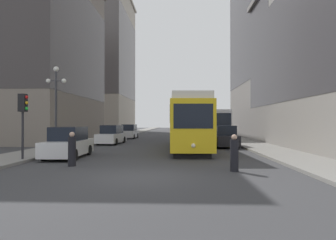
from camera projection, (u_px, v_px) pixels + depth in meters
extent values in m
plane|color=#38383A|center=(142.00, 177.00, 10.93)|extent=(200.00, 200.00, 0.00)
cube|color=gray|center=(127.00, 134.00, 51.23)|extent=(3.07, 120.00, 0.15)
cube|color=gray|center=(217.00, 134.00, 50.55)|extent=(3.07, 120.00, 0.15)
cube|color=black|center=(187.00, 147.00, 22.47)|extent=(2.59, 12.03, 0.35)
cube|color=gold|center=(187.00, 125.00, 22.48)|extent=(3.01, 13.08, 3.10)
cube|color=black|center=(187.00, 116.00, 22.48)|extent=(3.03, 12.57, 1.08)
cube|color=silver|center=(187.00, 102.00, 22.49)|extent=(2.80, 12.82, 0.44)
cube|color=black|center=(193.00, 116.00, 16.00)|extent=(2.21, 0.15, 1.40)
sphere|color=#F2EACC|center=(193.00, 146.00, 15.92)|extent=(0.24, 0.24, 0.24)
cube|color=black|center=(213.00, 138.00, 35.34)|extent=(2.22, 10.40, 0.35)
cube|color=silver|center=(213.00, 124.00, 35.35)|extent=(2.61, 11.31, 3.10)
cube|color=black|center=(213.00, 120.00, 35.35)|extent=(2.64, 10.86, 1.30)
cube|color=black|center=(220.00, 121.00, 29.73)|extent=(2.30, 0.09, 1.71)
cylinder|color=black|center=(120.00, 136.00, 36.03)|extent=(0.19, 0.64, 0.64)
cylinder|color=black|center=(125.00, 135.00, 38.75)|extent=(0.19, 0.64, 0.64)
cylinder|color=black|center=(134.00, 136.00, 35.92)|extent=(0.19, 0.64, 0.64)
cylinder|color=black|center=(137.00, 135.00, 38.64)|extent=(0.19, 0.64, 0.64)
cube|color=silver|center=(129.00, 134.00, 37.34)|extent=(1.89, 4.43, 0.84)
cube|color=black|center=(129.00, 127.00, 37.46)|extent=(1.63, 2.45, 0.80)
cylinder|color=black|center=(98.00, 142.00, 26.40)|extent=(0.21, 0.65, 0.64)
cylinder|color=black|center=(108.00, 140.00, 29.33)|extent=(0.21, 0.65, 0.64)
cylinder|color=black|center=(116.00, 142.00, 26.23)|extent=(0.21, 0.65, 0.64)
cylinder|color=black|center=(124.00, 140.00, 29.17)|extent=(0.21, 0.65, 0.64)
cube|color=silver|center=(112.00, 138.00, 27.78)|extent=(2.06, 4.85, 0.84)
cube|color=black|center=(112.00, 129.00, 27.91)|extent=(1.72, 2.70, 0.80)
cylinder|color=black|center=(231.00, 142.00, 25.61)|extent=(0.20, 0.65, 0.64)
cylinder|color=black|center=(238.00, 144.00, 22.92)|extent=(0.20, 0.65, 0.64)
cylinder|color=black|center=(212.00, 142.00, 25.62)|extent=(0.20, 0.65, 0.64)
cylinder|color=black|center=(217.00, 144.00, 22.92)|extent=(0.20, 0.65, 0.64)
cube|color=black|center=(224.00, 140.00, 24.27)|extent=(1.97, 4.42, 0.84)
cube|color=black|center=(224.00, 130.00, 24.17)|extent=(1.67, 2.45, 0.80)
cylinder|color=black|center=(43.00, 155.00, 15.63)|extent=(0.20, 0.65, 0.64)
cylinder|color=black|center=(63.00, 150.00, 18.40)|extent=(0.20, 0.65, 0.64)
cylinder|color=black|center=(75.00, 155.00, 15.61)|extent=(0.20, 0.65, 0.64)
cylinder|color=black|center=(89.00, 150.00, 18.38)|extent=(0.20, 0.65, 0.64)
cube|color=silver|center=(68.00, 147.00, 17.01)|extent=(1.93, 4.52, 0.84)
cube|color=black|center=(69.00, 134.00, 17.13)|extent=(1.66, 2.50, 0.80)
cylinder|color=black|center=(72.00, 151.00, 13.70)|extent=(0.37, 0.37, 1.40)
sphere|color=tan|center=(72.00, 134.00, 13.71)|extent=(0.25, 0.25, 0.25)
cylinder|color=black|center=(234.00, 156.00, 12.20)|extent=(0.35, 0.35, 1.35)
sphere|color=tan|center=(234.00, 137.00, 12.21)|extent=(0.24, 0.24, 0.24)
cylinder|color=#232328|center=(23.00, 126.00, 15.19)|extent=(0.12, 0.12, 3.45)
cube|color=black|center=(23.00, 103.00, 15.20)|extent=(0.36, 0.36, 0.95)
sphere|color=red|center=(26.00, 97.00, 15.19)|extent=(0.18, 0.18, 0.18)
sphere|color=gold|center=(26.00, 103.00, 15.19)|extent=(0.18, 0.18, 0.18)
sphere|color=green|center=(26.00, 109.00, 15.19)|extent=(0.18, 0.18, 0.18)
cylinder|color=#333338|center=(56.00, 111.00, 19.72)|extent=(0.16, 0.16, 5.46)
sphere|color=white|center=(56.00, 69.00, 19.75)|extent=(0.36, 0.36, 0.36)
sphere|color=white|center=(48.00, 81.00, 19.76)|extent=(0.31, 0.31, 0.31)
sphere|color=white|center=(64.00, 81.00, 19.72)|extent=(0.31, 0.31, 0.31)
cube|color=#333338|center=(56.00, 81.00, 19.74)|extent=(1.10, 0.06, 0.06)
cube|color=slate|center=(26.00, 55.00, 33.23)|extent=(13.81, 17.34, 19.88)
cube|color=#3D3838|center=(26.00, 46.00, 33.24)|extent=(13.85, 17.38, 11.93)
cube|color=#A89E8E|center=(99.00, 64.00, 61.01)|extent=(12.69, 18.69, 28.93)
cube|color=#544F4E|center=(99.00, 58.00, 61.02)|extent=(12.73, 18.73, 17.36)
cube|color=gray|center=(292.00, 26.00, 35.92)|extent=(11.89, 19.91, 28.36)
cube|color=#423F43|center=(292.00, 15.00, 35.93)|extent=(11.93, 19.95, 17.01)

